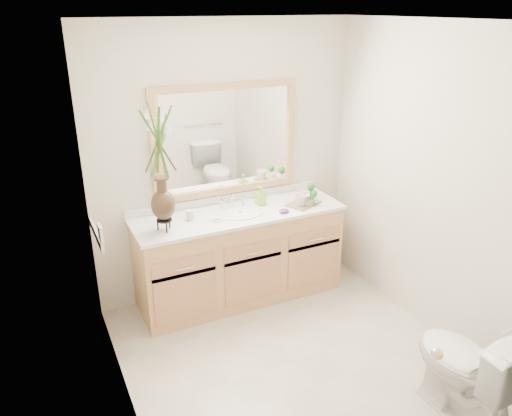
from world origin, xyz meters
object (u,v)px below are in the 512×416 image
flower_vase (159,155)px  soap_bottle (260,197)px  toilet (467,369)px  tray (303,204)px  tumbler (190,215)px

flower_vase → soap_bottle: flower_vase is taller
toilet → flower_vase: (-1.38, 1.85, 1.08)m
soap_bottle → tray: 0.39m
flower_vase → tumbler: bearing=24.3°
toilet → tumbler: tumbler is taller
flower_vase → soap_bottle: bearing=10.2°
flower_vase → soap_bottle: 1.08m
toilet → soap_bottle: bearing=-77.3°
toilet → tumbler: bearing=-60.1°
soap_bottle → tray: soap_bottle is taller
toilet → tray: size_ratio=2.57×
flower_vase → soap_bottle: size_ratio=5.97×
tumbler → toilet: bearing=-60.1°
toilet → flower_vase: flower_vase is taller
toilet → soap_bottle: 2.14m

